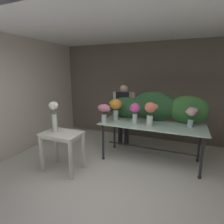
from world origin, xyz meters
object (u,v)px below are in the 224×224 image
object	(u,v)px
vase_fuchsia_stock	(135,111)
florist	(124,108)
vase_coral_freesia	(151,112)
vase_blush_tulips	(191,115)
vase_white_roses_tall	(54,115)
display_table_glass	(151,129)
side_table_white	(62,138)
vase_rosy_carnations	(104,110)
vase_sunset_peonies	(116,106)

from	to	relation	value
vase_fuchsia_stock	florist	bearing A→B (deg)	123.35
florist	vase_coral_freesia	xyz separation A→B (m)	(0.83, -0.79, 0.15)
vase_blush_tulips	vase_white_roses_tall	bearing A→B (deg)	-154.83
vase_blush_tulips	display_table_glass	bearing A→B (deg)	-173.64
side_table_white	vase_white_roses_tall	world-z (taller)	vase_white_roses_tall
vase_blush_tulips	vase_rosy_carnations	xyz separation A→B (m)	(-1.71, -0.38, 0.02)
florist	side_table_white	bearing A→B (deg)	-112.00
vase_blush_tulips	vase_rosy_carnations	distance (m)	1.76
vase_fuchsia_stock	vase_white_roses_tall	bearing A→B (deg)	-146.07
vase_coral_freesia	vase_sunset_peonies	bearing A→B (deg)	166.47
vase_sunset_peonies	vase_blush_tulips	bearing A→B (deg)	1.86
display_table_glass	vase_blush_tulips	bearing A→B (deg)	6.36
vase_sunset_peonies	vase_coral_freesia	bearing A→B (deg)	-13.53
display_table_glass	vase_fuchsia_stock	bearing A→B (deg)	-155.01
display_table_glass	vase_white_roses_tall	xyz separation A→B (m)	(-1.66, -1.05, 0.41)
florist	vase_white_roses_tall	bearing A→B (deg)	-116.25
side_table_white	florist	world-z (taller)	florist
florist	vase_white_roses_tall	xyz separation A→B (m)	(-0.82, -1.67, 0.13)
side_table_white	vase_fuchsia_stock	xyz separation A→B (m)	(1.18, 0.90, 0.46)
display_table_glass	florist	world-z (taller)	florist
vase_fuchsia_stock	vase_blush_tulips	world-z (taller)	vase_fuchsia_stock
side_table_white	vase_rosy_carnations	xyz separation A→B (m)	(0.55, 0.75, 0.45)
florist	vase_white_roses_tall	distance (m)	1.87
side_table_white	vase_sunset_peonies	bearing A→B (deg)	57.70
florist	vase_coral_freesia	distance (m)	1.16
side_table_white	vase_coral_freesia	size ratio (longest dim) A/B	1.61
vase_coral_freesia	vase_white_roses_tall	bearing A→B (deg)	-151.93
vase_blush_tulips	vase_white_roses_tall	world-z (taller)	vase_white_roses_tall
display_table_glass	side_table_white	xyz separation A→B (m)	(-1.51, -1.05, -0.05)
side_table_white	vase_sunset_peonies	size ratio (longest dim) A/B	1.64
side_table_white	vase_white_roses_tall	xyz separation A→B (m)	(-0.15, -0.00, 0.46)
vase_sunset_peonies	vase_white_roses_tall	bearing A→B (deg)	-127.58
vase_coral_freesia	vase_blush_tulips	bearing A→B (deg)	18.31
vase_blush_tulips	vase_white_roses_tall	xyz separation A→B (m)	(-2.41, -1.13, 0.03)
vase_coral_freesia	vase_blush_tulips	world-z (taller)	vase_coral_freesia
vase_fuchsia_stock	vase_sunset_peonies	world-z (taller)	vase_sunset_peonies
vase_rosy_carnations	vase_coral_freesia	bearing A→B (deg)	7.93
display_table_glass	florist	distance (m)	1.08
display_table_glass	side_table_white	world-z (taller)	display_table_glass
vase_coral_freesia	vase_rosy_carnations	bearing A→B (deg)	-172.07
vase_fuchsia_stock	vase_blush_tulips	xyz separation A→B (m)	(1.08, 0.24, -0.04)
florist	vase_sunset_peonies	world-z (taller)	florist
display_table_glass	side_table_white	bearing A→B (deg)	-145.24
vase_coral_freesia	vase_sunset_peonies	world-z (taller)	vase_coral_freesia
display_table_glass	vase_rosy_carnations	bearing A→B (deg)	-162.71
side_table_white	vase_white_roses_tall	distance (m)	0.48
vase_sunset_peonies	vase_rosy_carnations	bearing A→B (deg)	-112.11
vase_fuchsia_stock	vase_coral_freesia	size ratio (longest dim) A/B	0.92
display_table_glass	vase_rosy_carnations	world-z (taller)	vase_rosy_carnations
side_table_white	vase_sunset_peonies	distance (m)	1.37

